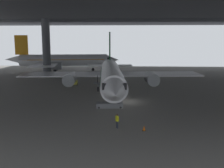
# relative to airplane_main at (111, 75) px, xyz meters

# --- Properties ---
(ground_plane) EXTENTS (110.00, 110.00, 0.00)m
(ground_plane) POSITION_rel_airplane_main_xyz_m (2.50, -6.26, -3.38)
(ground_plane) COLOR gray
(hangar_structure) EXTENTS (121.00, 99.00, 15.88)m
(hangar_structure) POSITION_rel_airplane_main_xyz_m (2.42, 7.53, 11.86)
(hangar_structure) COLOR #4C4F54
(hangar_structure) RESTS_ON ground_plane
(airplane_main) EXTENTS (34.21, 35.34, 11.11)m
(airplane_main) POSITION_rel_airplane_main_xyz_m (0.00, 0.00, 0.00)
(airplane_main) COLOR white
(airplane_main) RESTS_ON ground_plane
(boarding_stairs) EXTENTS (4.23, 1.81, 4.58)m
(boarding_stairs) POSITION_rel_airplane_main_xyz_m (0.27, -9.82, -2.66)
(boarding_stairs) COLOR slate
(boarding_stairs) RESTS_ON ground_plane
(crew_worker_near_nose) EXTENTS (0.39, 0.47, 1.62)m
(crew_worker_near_nose) POSITION_rel_airplane_main_xyz_m (1.73, -18.91, -2.46)
(crew_worker_near_nose) COLOR #232838
(crew_worker_near_nose) RESTS_ON ground_plane
(crew_worker_by_stairs) EXTENTS (0.43, 0.40, 1.66)m
(crew_worker_by_stairs) POSITION_rel_airplane_main_xyz_m (0.29, -6.66, -2.44)
(crew_worker_by_stairs) COLOR #232838
(crew_worker_by_stairs) RESTS_ON ground_plane
(airplane_distant) EXTENTS (33.81, 32.92, 10.71)m
(airplane_distant) POSITION_rel_airplane_main_xyz_m (-16.71, 32.70, -0.07)
(airplane_distant) COLOR white
(airplane_distant) RESTS_ON ground_plane
(traffic_cone_orange) EXTENTS (0.36, 0.36, 0.60)m
(traffic_cone_orange) POSITION_rel_airplane_main_xyz_m (4.65, -19.54, -3.09)
(traffic_cone_orange) COLOR black
(traffic_cone_orange) RESTS_ON ground_plane
(baggage_tug) EXTENTS (1.53, 2.34, 0.90)m
(baggage_tug) POSITION_rel_airplane_main_xyz_m (-8.32, 8.88, -2.86)
(baggage_tug) COLOR yellow
(baggage_tug) RESTS_ON ground_plane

